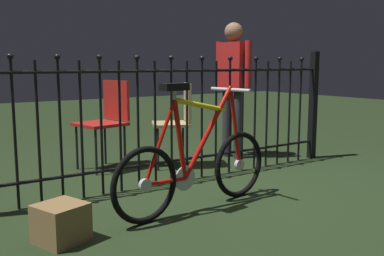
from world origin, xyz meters
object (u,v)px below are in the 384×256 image
chair_tan (178,117)px  chair_red (107,116)px  display_crate (61,223)px  bicycle (196,165)px  person_visitor (233,79)px

chair_tan → chair_red: 0.72m
chair_tan → display_crate: (-1.64, -1.26, -0.40)m
bicycle → person_visitor: bearing=42.4°
chair_red → display_crate: (-1.01, -1.61, -0.42)m
person_visitor → chair_red: bearing=167.7°
chair_red → display_crate: size_ratio=3.40×
bicycle → person_visitor: (1.39, 1.27, 0.56)m
chair_tan → chair_red: chair_red is taller
bicycle → chair_tan: (0.62, 1.21, 0.19)m
chair_tan → person_visitor: 0.85m
chair_tan → display_crate: size_ratio=3.29×
chair_red → person_visitor: person_visitor is taller
chair_tan → person_visitor: size_ratio=0.57×
display_crate → chair_red: bearing=57.9°
chair_tan → person_visitor: (0.77, 0.05, 0.37)m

